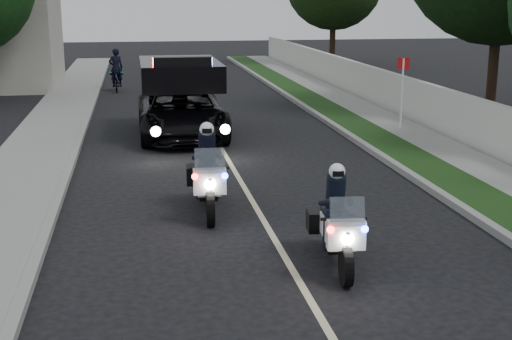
% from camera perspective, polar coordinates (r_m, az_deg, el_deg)
% --- Properties ---
extents(ground, '(120.00, 120.00, 0.00)m').
position_cam_1_polar(ground, '(10.47, 4.29, -10.29)').
color(ground, black).
rests_on(ground, ground).
extents(curb_right, '(0.20, 60.00, 0.15)m').
position_cam_1_polar(curb_right, '(20.74, 8.66, 2.08)').
color(curb_right, gray).
rests_on(curb_right, ground).
extents(grass_verge, '(1.20, 60.00, 0.16)m').
position_cam_1_polar(grass_verge, '(20.97, 10.48, 2.14)').
color(grass_verge, '#193814').
rests_on(grass_verge, ground).
extents(sidewalk_right, '(1.40, 60.00, 0.16)m').
position_cam_1_polar(sidewalk_right, '(21.45, 13.74, 2.23)').
color(sidewalk_right, gray).
rests_on(sidewalk_right, ground).
extents(property_wall, '(0.22, 60.00, 1.50)m').
position_cam_1_polar(property_wall, '(21.74, 16.27, 4.03)').
color(property_wall, beige).
rests_on(property_wall, ground).
extents(curb_left, '(0.20, 60.00, 0.15)m').
position_cam_1_polar(curb_left, '(19.78, -14.53, 1.21)').
color(curb_left, gray).
rests_on(curb_left, ground).
extents(sidewalk_left, '(2.00, 60.00, 0.16)m').
position_cam_1_polar(sidewalk_left, '(19.91, -17.68, 1.08)').
color(sidewalk_left, gray).
rests_on(sidewalk_left, ground).
extents(lane_marking, '(0.12, 50.00, 0.01)m').
position_cam_1_polar(lane_marking, '(19.86, -2.66, 1.49)').
color(lane_marking, '#BFB78C').
rests_on(lane_marking, ground).
extents(police_moto_left, '(0.88, 2.21, 1.84)m').
position_cam_1_polar(police_moto_left, '(14.40, -3.88, -3.40)').
color(police_moto_left, silver).
rests_on(police_moto_left, ground).
extents(police_moto_right, '(0.91, 2.05, 1.69)m').
position_cam_1_polar(police_moto_right, '(11.69, 6.50, -7.68)').
color(police_moto_right, white).
rests_on(police_moto_right, ground).
extents(police_suv, '(2.63, 5.65, 2.74)m').
position_cam_1_polar(police_suv, '(22.18, -6.02, 2.73)').
color(police_suv, black).
rests_on(police_suv, ground).
extents(bicycle, '(0.69, 1.81, 0.94)m').
position_cam_1_polar(bicycle, '(33.26, -11.21, 6.29)').
color(bicycle, black).
rests_on(bicycle, ground).
extents(cyclist, '(0.68, 0.50, 1.75)m').
position_cam_1_polar(cyclist, '(33.26, -11.21, 6.29)').
color(cyclist, black).
rests_on(cyclist, ground).
extents(sign_post, '(0.45, 0.45, 2.48)m').
position_cam_1_polar(sign_post, '(23.21, 11.60, 3.02)').
color(sign_post, '#B10C1A').
rests_on(sign_post, ground).
extents(tree_right_c, '(8.87, 8.87, 11.77)m').
position_cam_1_polar(tree_right_c, '(27.18, 18.38, 4.17)').
color(tree_right_c, black).
rests_on(tree_right_c, ground).
extents(tree_right_e, '(7.27, 7.27, 10.11)m').
position_cam_1_polar(tree_right_e, '(45.05, 6.17, 8.43)').
color(tree_right_e, black).
rests_on(tree_right_e, ground).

